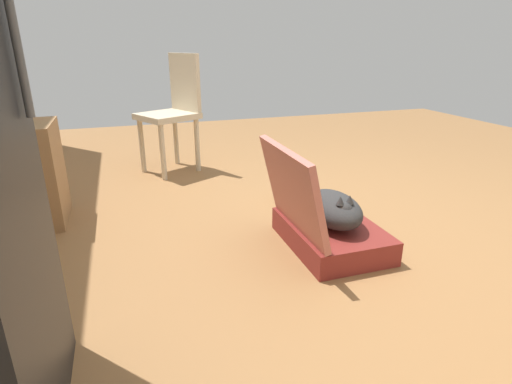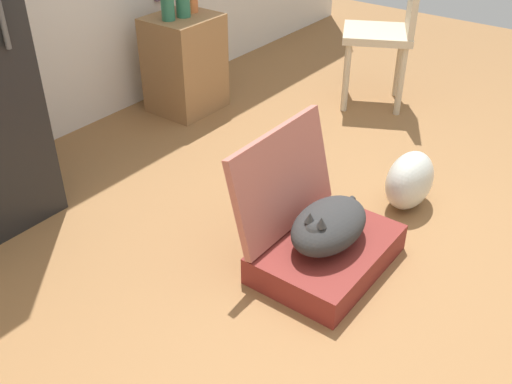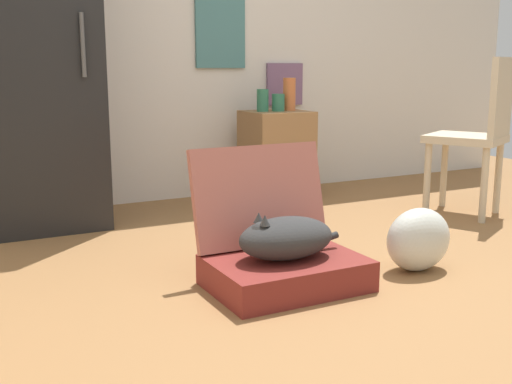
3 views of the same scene
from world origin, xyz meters
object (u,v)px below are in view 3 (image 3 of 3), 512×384
(plastic_bag_white, at_px, (418,240))
(vase_short, at_px, (289,94))
(cat, at_px, (285,238))
(chair, at_px, (478,131))
(side_table, at_px, (276,155))
(suitcase_base, at_px, (286,273))
(vase_round, at_px, (278,103))
(refrigerator, at_px, (38,63))
(vase_tall, at_px, (263,100))

(plastic_bag_white, xyz_separation_m, vase_short, (0.32, 1.77, 0.61))
(cat, relative_size, chair, 0.51)
(side_table, height_order, vase_short, vase_short)
(suitcase_base, xyz_separation_m, vase_short, (1.00, 1.69, 0.69))
(cat, distance_m, vase_round, 1.94)
(vase_short, bearing_deg, chair, -54.01)
(refrigerator, xyz_separation_m, side_table, (1.63, 0.05, -0.66))
(side_table, distance_m, vase_round, 0.38)
(vase_tall, distance_m, chair, 1.47)
(cat, relative_size, vase_short, 2.21)
(side_table, bearing_deg, vase_short, 7.56)
(plastic_bag_white, bearing_deg, cat, 173.18)
(refrigerator, xyz_separation_m, vase_short, (1.74, 0.06, -0.22))
(refrigerator, height_order, side_table, refrigerator)
(cat, bearing_deg, vase_round, 61.57)
(side_table, xyz_separation_m, vase_round, (0.00, -0.02, 0.38))
(plastic_bag_white, bearing_deg, vase_short, 79.71)
(plastic_bag_white, bearing_deg, chair, 32.65)
(plastic_bag_white, relative_size, chair, 0.34)
(vase_short, relative_size, chair, 0.23)
(vase_tall, height_order, vase_short, vase_short)
(suitcase_base, xyz_separation_m, vase_tall, (0.78, 1.68, 0.66))
(suitcase_base, bearing_deg, cat, 175.57)
(plastic_bag_white, bearing_deg, vase_tall, 86.83)
(vase_short, bearing_deg, vase_round, -162.96)
(vase_tall, bearing_deg, cat, -115.00)
(cat, bearing_deg, side_table, 61.85)
(cat, bearing_deg, refrigerator, 114.44)
(refrigerator, xyz_separation_m, vase_round, (1.63, 0.03, -0.27))
(refrigerator, bearing_deg, vase_tall, 2.13)
(side_table, bearing_deg, vase_round, -90.00)
(plastic_bag_white, bearing_deg, refrigerator, 129.86)
(plastic_bag_white, xyz_separation_m, vase_round, (0.21, 1.74, 0.55))
(chair, bearing_deg, cat, -8.20)
(side_table, height_order, vase_round, vase_round)
(suitcase_base, xyz_separation_m, plastic_bag_white, (0.68, -0.08, 0.08))
(cat, relative_size, side_table, 0.80)
(refrigerator, height_order, vase_round, refrigerator)
(refrigerator, distance_m, vase_round, 1.66)
(cat, distance_m, chair, 1.92)
(refrigerator, relative_size, vase_round, 15.91)
(vase_round, bearing_deg, chair, -49.34)
(suitcase_base, distance_m, side_table, 1.91)
(vase_tall, height_order, chair, chair)
(suitcase_base, height_order, cat, cat)
(chair, bearing_deg, refrigerator, -49.09)
(refrigerator, distance_m, vase_tall, 1.54)
(plastic_bag_white, height_order, chair, chair)
(cat, bearing_deg, suitcase_base, -4.43)
(plastic_bag_white, relative_size, vase_tall, 2.17)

